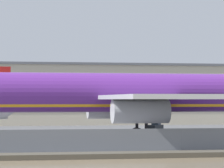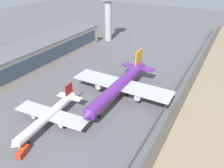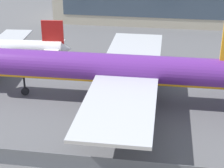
% 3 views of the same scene
% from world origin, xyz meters
% --- Properties ---
extents(ground_plane, '(500.00, 500.00, 0.00)m').
position_xyz_m(ground_plane, '(0.00, 0.00, 0.00)').
color(ground_plane, '#565659').
extents(perimeter_fence, '(280.00, 0.10, 2.55)m').
position_xyz_m(perimeter_fence, '(0.00, -16.00, 1.28)').
color(perimeter_fence, slate).
rests_on(perimeter_fence, ground).
extents(cargo_jet_purple, '(56.52, 48.16, 16.54)m').
position_xyz_m(cargo_jet_purple, '(-2.01, 5.99, 6.31)').
color(cargo_jet_purple, '#602889').
rests_on(cargo_jet_purple, ground).
extents(baggage_tug, '(3.32, 3.46, 1.80)m').
position_xyz_m(baggage_tug, '(7.62, 26.03, 0.81)').
color(baggage_tug, '#1E2328').
rests_on(baggage_tug, ground).
extents(terminal_building, '(90.98, 21.37, 13.70)m').
position_xyz_m(terminal_building, '(14.37, 68.61, 6.86)').
color(terminal_building, '#BCB299').
rests_on(terminal_building, ground).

